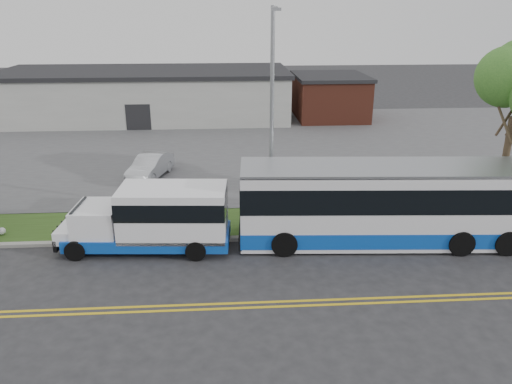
{
  "coord_description": "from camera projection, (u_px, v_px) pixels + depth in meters",
  "views": [
    {
      "loc": [
        0.9,
        -18.54,
        9.52
      ],
      "look_at": [
        2.31,
        2.75,
        1.6
      ],
      "focal_mm": 35.0,
      "sensor_mm": 36.0,
      "label": 1
    }
  ],
  "objects": [
    {
      "name": "ground",
      "position": [
        205.0,
        253.0,
        20.6
      ],
      "size": [
        140.0,
        140.0,
        0.0
      ],
      "primitive_type": "plane",
      "color": "#28282B",
      "rests_on": "ground"
    },
    {
      "name": "shuttle_bus",
      "position": [
        157.0,
        216.0,
        20.49
      ],
      "size": [
        7.19,
        2.78,
        2.7
      ],
      "rotation": [
        0.0,
        0.0,
        -0.07
      ],
      "color": "#1047B2",
      "rests_on": "ground"
    },
    {
      "name": "lane_line_south",
      "position": [
        201.0,
        309.0,
        16.71
      ],
      "size": [
        70.0,
        0.12,
        0.01
      ],
      "primitive_type": "cube",
      "color": "gold",
      "rests_on": "ground"
    },
    {
      "name": "verge",
      "position": [
        207.0,
        223.0,
        23.29
      ],
      "size": [
        80.0,
        3.3,
        0.1
      ],
      "primitive_type": "cube",
      "color": "#2F4818",
      "rests_on": "ground"
    },
    {
      "name": "brick_wing",
      "position": [
        330.0,
        97.0,
        44.89
      ],
      "size": [
        6.3,
        7.3,
        3.9
      ],
      "color": "brown",
      "rests_on": "ground"
    },
    {
      "name": "grocery_bag_right",
      "position": [
        2.0,
        231.0,
        21.96
      ],
      "size": [
        0.32,
        0.32,
        0.32
      ],
      "primitive_type": "sphere",
      "color": "white",
      "rests_on": "verge"
    },
    {
      "name": "transit_bus",
      "position": [
        385.0,
        204.0,
        21.03
      ],
      "size": [
        12.41,
        3.55,
        3.4
      ],
      "rotation": [
        0.0,
        0.0,
        -0.06
      ],
      "color": "white",
      "rests_on": "ground"
    },
    {
      "name": "commercial_building",
      "position": [
        146.0,
        94.0,
        44.72
      ],
      "size": [
        25.4,
        10.4,
        4.35
      ],
      "color": "#9E9E99",
      "rests_on": "ground"
    },
    {
      "name": "streetlight_near",
      "position": [
        272.0,
        113.0,
        21.51
      ],
      "size": [
        0.35,
        1.53,
        9.5
      ],
      "color": "gray",
      "rests_on": "verge"
    },
    {
      "name": "parked_car_a",
      "position": [
        150.0,
        166.0,
        29.16
      ],
      "size": [
        2.53,
        4.38,
        1.37
      ],
      "primitive_type": "imported",
      "rotation": [
        0.0,
        0.0,
        -0.28
      ],
      "color": "silver",
      "rests_on": "parking_lot"
    },
    {
      "name": "curb",
      "position": [
        205.0,
        239.0,
        21.6
      ],
      "size": [
        80.0,
        0.3,
        0.15
      ],
      "primitive_type": "cube",
      "color": "#9E9B93",
      "rests_on": "ground"
    },
    {
      "name": "parking_lot",
      "position": [
        212.0,
        145.0,
        36.48
      ],
      "size": [
        80.0,
        25.0,
        0.1
      ],
      "primitive_type": "cube",
      "color": "#4C4C4F",
      "rests_on": "ground"
    },
    {
      "name": "lane_line_north",
      "position": [
        201.0,
        304.0,
        16.99
      ],
      "size": [
        70.0,
        0.12,
        0.01
      ],
      "primitive_type": "cube",
      "color": "gold",
      "rests_on": "ground"
    }
  ]
}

